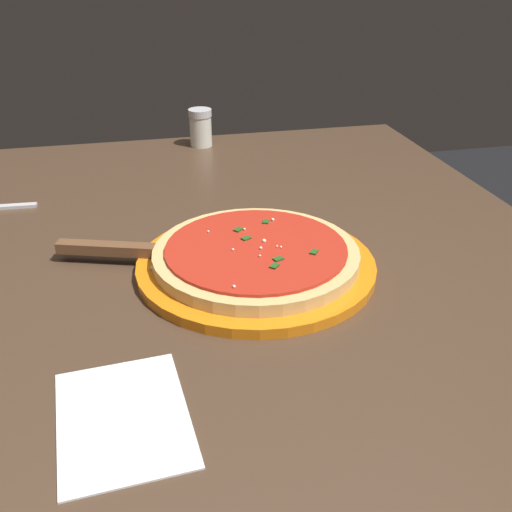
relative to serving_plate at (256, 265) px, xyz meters
The scene contains 6 objects.
restaurant_table 0.14m from the serving_plate, 46.01° to the left, with size 1.13×0.92×0.77m.
serving_plate is the anchor object (origin of this frame).
pizza 0.02m from the serving_plate, 69.10° to the right, with size 0.26×0.26×0.02m.
pizza_server 0.15m from the serving_plate, 71.22° to the left, with size 0.11×0.22×0.01m.
napkin_folded_right 0.29m from the serving_plate, 143.49° to the left, with size 0.15×0.11×0.00m, color white.
parmesan_shaker 0.53m from the serving_plate, ahead, with size 0.05×0.05×0.07m.
Camera 1 is at (-0.66, 0.12, 1.14)m, focal length 41.66 mm.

